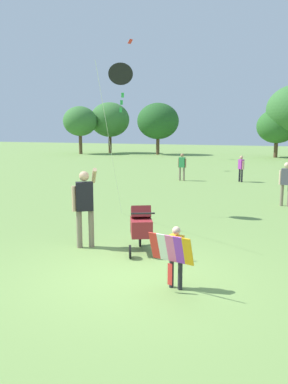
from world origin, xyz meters
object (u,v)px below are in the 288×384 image
Objects in this scene: person_adult_flyer at (85,202)px; stroller at (141,225)px; kite_adult_black at (120,75)px; person_red_shirt at (286,181)px; child_with_butterfly_kite at (175,252)px; person_couple_left at (182,165)px; person_sitting_far at (241,166)px.

person_adult_flyer is 1.38m from stroller.
kite_adult_black is at bearing 103.20° from person_adult_flyer.
person_red_shirt is at bearing 68.78° from stroller.
child_with_butterfly_kite is 6.93m from kite_adult_black.
person_couple_left is (-4.09, 13.25, 0.19)m from child_with_butterfly_kite.
person_adult_flyer is at bearing -119.63° from person_red_shirt.
stroller is 0.24× the size of kite_adult_black.
stroller is 7.09m from person_red_shirt.
child_with_butterfly_kite is 0.59× the size of person_adult_flyer.
kite_adult_black is at bearing -103.66° from person_sitting_far.
person_couple_left is at bearing 94.70° from kite_adult_black.
stroller is 5.32m from kite_adult_black.
kite_adult_black is (-3.40, 4.86, 3.59)m from child_with_butterfly_kite.
kite_adult_black reaches higher than person_couple_left.
person_red_shirt is at bearing 81.24° from child_with_butterfly_kite.
person_couple_left is (-0.69, 8.39, -3.40)m from kite_adult_black.
person_red_shirt is (2.56, 6.60, 0.29)m from stroller.
person_red_shirt is at bearing 60.37° from person_adult_flyer.
person_red_shirt is (1.26, 8.19, 0.25)m from child_with_butterfly_kite.
person_adult_flyer is at bearing -76.80° from kite_adult_black.
stroller is at bearing -76.53° from person_couple_left.
person_couple_left is (-1.50, 11.84, -0.21)m from person_adult_flyer.
person_adult_flyer is at bearing 151.49° from child_with_butterfly_kite.
child_with_butterfly_kite is 2.98m from person_adult_flyer.
kite_adult_black is 3.02× the size of person_red_shirt.
person_adult_flyer is 1.28× the size of person_couple_left.
person_adult_flyer is 7.80m from person_red_shirt.
person_couple_left is at bearing -166.32° from person_sitting_far.
stroller is 0.82× the size of person_sitting_far.
person_red_shirt is 1.14× the size of person_sitting_far.
child_with_butterfly_kite is 14.00m from person_sitting_far.
kite_adult_black reaches higher than child_with_butterfly_kite.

